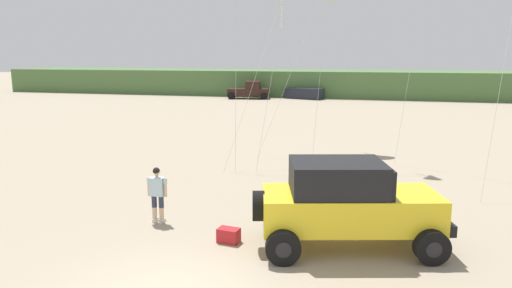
{
  "coord_description": "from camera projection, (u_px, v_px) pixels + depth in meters",
  "views": [
    {
      "loc": [
        4.08,
        -8.2,
        4.86
      ],
      "look_at": [
        0.65,
        4.8,
        2.35
      ],
      "focal_mm": 33.36,
      "sensor_mm": 36.0,
      "label": 1
    }
  ],
  "objects": [
    {
      "name": "dune_ridge",
      "position": [
        351.0,
        83.0,
        57.58
      ],
      "size": [
        90.0,
        9.29,
        3.02
      ],
      "primitive_type": "cube",
      "color": "#4C703D",
      "rests_on": "ground_plane"
    },
    {
      "name": "jeep",
      "position": [
        347.0,
        202.0,
        12.02
      ],
      "size": [
        5.02,
        3.4,
        2.26
      ],
      "color": "yellow",
      "rests_on": "ground_plane"
    },
    {
      "name": "person_watching",
      "position": [
        157.0,
        192.0,
        13.9
      ],
      "size": [
        0.62,
        0.31,
        1.67
      ],
      "color": "#DBB28E",
      "rests_on": "ground_plane"
    },
    {
      "name": "cooler_box",
      "position": [
        229.0,
        235.0,
        12.52
      ],
      "size": [
        0.6,
        0.43,
        0.38
      ],
      "primitive_type": "cube",
      "rotation": [
        0.0,
        0.0,
        -0.13
      ],
      "color": "#B21E23",
      "rests_on": "ground_plane"
    },
    {
      "name": "distant_pickup",
      "position": [
        249.0,
        90.0,
        54.02
      ],
      "size": [
        4.85,
        3.07,
        1.98
      ],
      "color": "black",
      "rests_on": "ground_plane"
    },
    {
      "name": "distant_sedan",
      "position": [
        304.0,
        93.0,
        53.86
      ],
      "size": [
        4.52,
        2.97,
        1.2
      ],
      "primitive_type": "cube",
      "rotation": [
        0.0,
        0.0,
        -0.33
      ],
      "color": "#1E232D",
      "rests_on": "ground_plane"
    }
  ]
}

